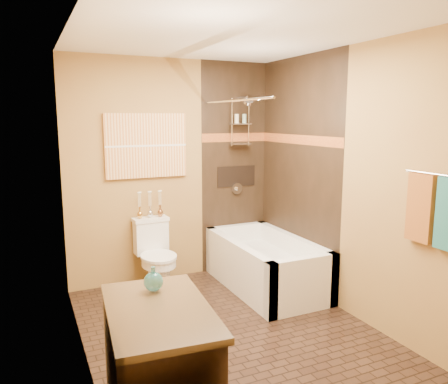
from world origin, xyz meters
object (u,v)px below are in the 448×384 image
toilet (156,255)px  vanity (159,374)px  sunset_painting (146,146)px  bathtub (265,268)px

toilet → vanity: vanity is taller
sunset_painting → vanity: size_ratio=0.93×
sunset_painting → vanity: sunset_painting is taller
bathtub → vanity: (-1.72, -1.75, 0.19)m
sunset_painting → toilet: bearing=-90.0°
sunset_painting → vanity: 2.80m
sunset_painting → vanity: (-0.62, -2.48, -1.14)m
sunset_painting → bathtub: bearing=-33.2°
bathtub → vanity: size_ratio=1.55×
sunset_painting → bathtub: 1.88m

